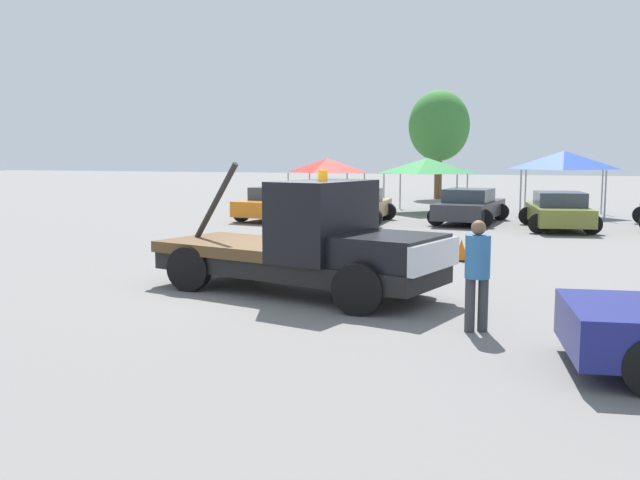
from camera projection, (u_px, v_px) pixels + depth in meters
name	position (u px, v px, depth m)	size (l,w,h in m)	color
ground_plane	(296.00, 293.00, 13.79)	(160.00, 160.00, 0.00)	slate
tow_truck	(311.00, 246.00, 13.48)	(6.11, 3.31, 2.51)	black
person_near_truck	(477.00, 268.00, 10.67)	(0.38, 0.38, 1.69)	#38383D
parked_car_orange	(279.00, 204.00, 28.85)	(2.83, 4.59, 1.34)	orange
parked_car_tan	(359.00, 206.00, 27.60)	(2.56, 4.52, 1.34)	tan
parked_car_charcoal	(470.00, 206.00, 27.50)	(2.72, 4.89, 1.34)	#2D2D33
parked_car_olive	(558.00, 211.00, 25.22)	(2.89, 4.71, 1.34)	olive
canopy_tent_red	(327.00, 165.00, 35.06)	(3.04, 3.04, 2.45)	#9E9EA3
canopy_tent_green	(427.00, 166.00, 32.44)	(3.30, 3.30, 2.48)	#9E9EA3
canopy_tent_blue	(564.00, 160.00, 30.44)	(3.35, 3.35, 2.80)	#9E9EA3
tree_left	(439.00, 126.00, 41.98)	(3.58, 3.58, 6.39)	brown
traffic_cone	(461.00, 251.00, 17.84)	(0.40, 0.40, 0.55)	black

